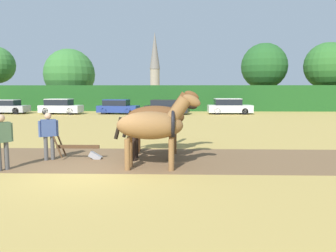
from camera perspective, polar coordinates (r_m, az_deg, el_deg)
ground_plane at (r=10.27m, az=-13.89°, el=-7.94°), size 240.00×240.00×0.00m
plowed_furrow_strip at (r=12.93m, az=-22.39°, el=-5.26°), size 29.20×4.21×0.01m
hedgerow at (r=37.87m, az=-2.43°, el=4.88°), size 79.01×1.84×2.92m
tree_center at (r=45.00m, az=-16.79°, el=8.61°), size 6.55×6.55×7.68m
tree_center_right at (r=44.10m, az=16.40°, el=9.94°), size 5.82×5.82×8.30m
tree_right at (r=45.66m, az=26.07°, el=9.39°), size 5.73×5.73×8.23m
church_spire at (r=80.70m, az=-2.31°, el=10.73°), size 2.50×2.50×16.21m
draft_horse_lead_left at (r=10.29m, az=-2.54°, el=0.11°), size 2.79×0.93×2.44m
draft_horse_lead_right at (r=11.63m, az=-2.02°, el=0.12°), size 2.73×0.86×2.28m
draft_horse_trail_left at (r=12.94m, az=-1.62°, el=1.61°), size 2.98×0.94×2.54m
plow at (r=12.25m, az=-14.78°, el=-4.08°), size 1.76×0.46×1.13m
farmer_at_plow at (r=12.32m, az=-20.07°, el=-1.09°), size 0.60×0.43×1.69m
farmer_beside_team at (r=14.76m, az=0.66°, el=0.51°), size 0.32×0.66×1.69m
farmer_onlooker_left at (r=11.33m, az=-26.97°, el=-1.83°), size 0.48×0.56×1.75m
parked_car_far_left at (r=37.16m, az=-26.15°, el=3.01°), size 3.94×1.88×1.43m
parked_car_left at (r=34.55m, az=-18.22°, el=3.21°), size 4.20×2.05×1.53m
parked_car_center_left at (r=33.46m, az=-8.74°, el=3.30°), size 4.23×2.32×1.45m
parked_car_center at (r=32.87m, az=-0.28°, el=3.31°), size 4.62×2.45×1.43m
parked_car_center_right at (r=33.52m, az=10.59°, el=3.35°), size 4.39×1.88×1.56m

